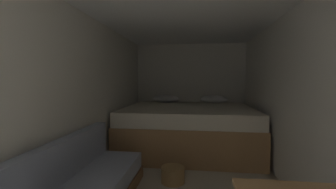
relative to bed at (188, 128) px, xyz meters
name	(u,v)px	position (x,y,z in m)	size (l,w,h in m)	color
wall_back	(190,91)	(0.00, 1.01, 0.65)	(2.55, 0.05, 2.12)	silver
wall_left	(75,101)	(-1.25, -1.72, 0.65)	(0.05, 5.41, 2.12)	silver
wall_right	(307,104)	(1.25, -1.72, 0.65)	(0.05, 5.41, 2.12)	silver
bed	(188,128)	(0.00, 0.00, 0.00)	(2.33, 1.89, 0.98)	#9E7247
wicker_basket	(173,175)	(-0.15, -1.36, -0.31)	(0.30, 0.30, 0.20)	olive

